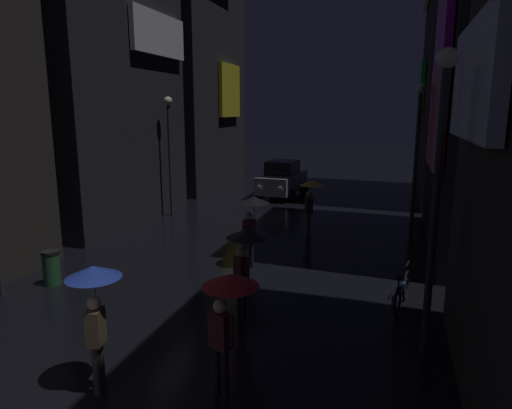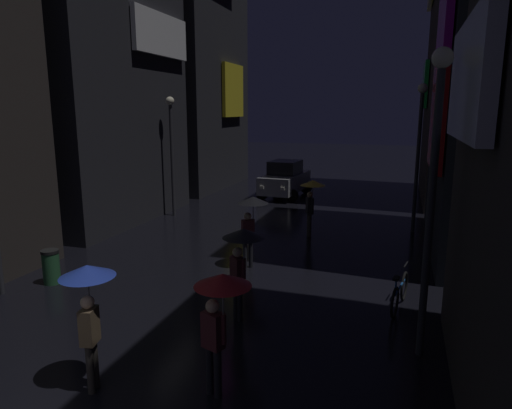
# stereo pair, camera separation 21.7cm
# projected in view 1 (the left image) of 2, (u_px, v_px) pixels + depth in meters

# --- Properties ---
(building_left_far) EXTENTS (4.25, 7.87, 16.36)m
(building_left_far) POSITION_uv_depth(u_px,v_px,m) (190.00, 46.00, 26.28)
(building_left_far) COLOR #232328
(building_left_far) RESTS_ON ground
(pedestrian_midstreet_centre_blue) EXTENTS (0.90, 0.90, 2.12)m
(pedestrian_midstreet_centre_blue) POSITION_uv_depth(u_px,v_px,m) (94.00, 294.00, 7.34)
(pedestrian_midstreet_centre_blue) COLOR #38332D
(pedestrian_midstreet_centre_blue) RESTS_ON ground
(pedestrian_far_right_yellow) EXTENTS (0.90, 0.90, 2.12)m
(pedestrian_far_right_yellow) POSITION_uv_depth(u_px,v_px,m) (311.00, 192.00, 16.44)
(pedestrian_far_right_yellow) COLOR #38332D
(pedestrian_far_right_yellow) RESTS_ON ground
(pedestrian_midstreet_left_black) EXTENTS (0.90, 0.90, 2.12)m
(pedestrian_midstreet_left_black) POSITION_uv_depth(u_px,v_px,m) (252.00, 212.00, 13.21)
(pedestrian_midstreet_left_black) COLOR black
(pedestrian_midstreet_left_black) RESTS_ON ground
(pedestrian_near_crossing_black) EXTENTS (0.90, 0.90, 2.12)m
(pedestrian_near_crossing_black) POSITION_uv_depth(u_px,v_px,m) (245.00, 249.00, 9.73)
(pedestrian_near_crossing_black) COLOR black
(pedestrian_near_crossing_black) RESTS_ON ground
(pedestrian_foreground_right_red) EXTENTS (0.90, 0.90, 2.12)m
(pedestrian_foreground_right_red) POSITION_uv_depth(u_px,v_px,m) (227.00, 301.00, 7.06)
(pedestrian_foreground_right_red) COLOR black
(pedestrian_foreground_right_red) RESTS_ON ground
(bicycle_parked_at_storefront) EXTENTS (0.39, 1.80, 0.96)m
(bicycle_parked_at_storefront) POSITION_uv_depth(u_px,v_px,m) (402.00, 292.00, 10.68)
(bicycle_parked_at_storefront) COLOR black
(bicycle_parked_at_storefront) RESTS_ON ground
(car_distant) EXTENTS (2.45, 4.24, 1.92)m
(car_distant) POSITION_uv_depth(u_px,v_px,m) (282.00, 179.00, 24.49)
(car_distant) COLOR #99999E
(car_distant) RESTS_ON ground
(streetlamp_right_far) EXTENTS (0.36, 0.36, 5.52)m
(streetlamp_right_far) POSITION_uv_depth(u_px,v_px,m) (417.00, 141.00, 16.87)
(streetlamp_right_far) COLOR #2D2D33
(streetlamp_right_far) RESTS_ON ground
(streetlamp_left_far) EXTENTS (0.36, 0.36, 5.12)m
(streetlamp_left_far) POSITION_uv_depth(u_px,v_px,m) (169.00, 142.00, 19.44)
(streetlamp_left_far) COLOR #2D2D33
(streetlamp_left_far) RESTS_ON ground
(streetlamp_right_near) EXTENTS (0.36, 0.36, 5.61)m
(streetlamp_right_near) POSITION_uv_depth(u_px,v_px,m) (438.00, 172.00, 8.05)
(streetlamp_right_near) COLOR #2D2D33
(streetlamp_right_near) RESTS_ON ground
(trash_bin) EXTENTS (0.46, 0.46, 0.93)m
(trash_bin) POSITION_uv_depth(u_px,v_px,m) (51.00, 268.00, 12.09)
(trash_bin) COLOR #265933
(trash_bin) RESTS_ON ground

